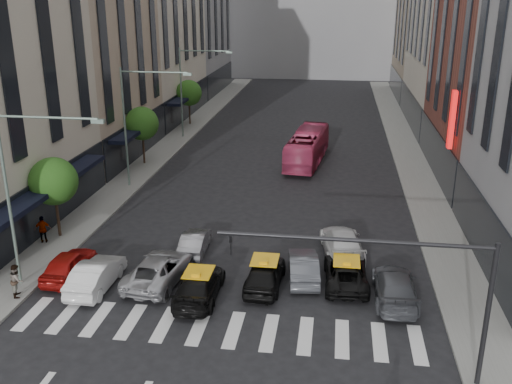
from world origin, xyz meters
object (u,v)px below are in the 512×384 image
at_px(car_white_front, 96,275).
at_px(pedestrian_near, 17,280).
at_px(bus, 307,147).
at_px(streetlamp_far, 190,81).
at_px(pedestrian_far, 43,229).
at_px(streetlamp_near, 23,177).
at_px(car_red, 69,264).
at_px(streetlamp_mid, 136,112).
at_px(taxi_center, 265,274).
at_px(taxi_left, 199,285).

xyz_separation_m(car_white_front, pedestrian_near, (-3.40, -1.53, 0.24)).
bearing_deg(bus, streetlamp_far, -24.88).
bearing_deg(pedestrian_far, car_white_front, 120.32).
bearing_deg(streetlamp_near, car_red, 49.01).
height_order(streetlamp_mid, car_white_front, streetlamp_mid).
height_order(streetlamp_near, taxi_center, streetlamp_near).
distance_m(car_white_front, bus, 25.99).
relative_size(streetlamp_mid, bus, 0.87).
bearing_deg(bus, taxi_center, 94.14).
bearing_deg(bus, streetlamp_near, 69.54).
bearing_deg(streetlamp_far, taxi_center, -69.25).
bearing_deg(pedestrian_far, taxi_center, 148.15).
distance_m(car_red, taxi_center, 10.40).
xyz_separation_m(streetlamp_mid, car_white_front, (3.04, -15.70, -5.16)).
bearing_deg(pedestrian_far, streetlamp_mid, -119.62).
relative_size(streetlamp_far, pedestrian_far, 5.43).
bearing_deg(pedestrian_near, taxi_left, -105.61).
xyz_separation_m(taxi_center, bus, (0.83, 22.93, 0.69)).
xyz_separation_m(taxi_left, taxi_center, (3.05, 1.59, 0.04)).
xyz_separation_m(streetlamp_mid, taxi_center, (11.51, -14.38, -5.15)).
bearing_deg(streetlamp_mid, bus, 34.72).
relative_size(car_white_front, bus, 0.44).
bearing_deg(pedestrian_near, taxi_center, -100.22).
height_order(streetlamp_near, pedestrian_near, streetlamp_near).
bearing_deg(taxi_center, streetlamp_far, -67.31).
xyz_separation_m(car_red, car_white_front, (1.93, -0.99, 0.03)).
bearing_deg(streetlamp_mid, car_white_front, -79.03).
distance_m(streetlamp_mid, taxi_center, 19.12).
height_order(streetlamp_mid, streetlamp_far, same).
bearing_deg(car_white_front, streetlamp_far, -83.92).
bearing_deg(taxi_center, streetlamp_mid, -49.38).
height_order(car_red, bus, bus).
bearing_deg(car_white_front, streetlamp_mid, -78.44).
xyz_separation_m(bus, pedestrian_near, (-12.70, -25.79, -0.45)).
bearing_deg(car_red, bus, -115.43).
bearing_deg(streetlamp_near, pedestrian_near, -106.13).
relative_size(bus, pedestrian_far, 6.23).
height_order(streetlamp_near, car_white_front, streetlamp_near).
relative_size(streetlamp_near, taxi_center, 2.04).
relative_size(streetlamp_near, streetlamp_far, 1.00).
xyz_separation_m(pedestrian_near, pedestrian_far, (-1.85, 6.14, -0.01)).
bearing_deg(taxi_left, taxi_center, -153.47).
bearing_deg(streetlamp_near, streetlamp_mid, 90.00).
xyz_separation_m(car_red, bus, (11.23, 23.27, 0.72)).
bearing_deg(streetlamp_far, streetlamp_near, -90.00).
relative_size(streetlamp_far, car_white_front, 2.00).
distance_m(streetlamp_near, car_white_front, 6.00).
height_order(bus, pedestrian_near, bus).
xyz_separation_m(streetlamp_near, pedestrian_far, (-2.21, 4.91, -4.93)).
height_order(streetlamp_far, taxi_center, streetlamp_far).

